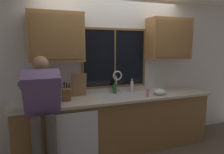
{
  "coord_description": "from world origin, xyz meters",
  "views": [
    {
      "loc": [
        -1.15,
        -3.22,
        1.72
      ],
      "look_at": [
        -0.11,
        -0.3,
        1.25
      ],
      "focal_mm": 31.66,
      "sensor_mm": 36.0,
      "label": 1
    }
  ],
  "objects_px": {
    "cutting_board": "(79,85)",
    "bottle_green_glass": "(132,86)",
    "mixing_bowl": "(159,92)",
    "bottle_tall_clear": "(115,88)",
    "knife_block": "(67,94)",
    "soap_dispenser": "(148,92)",
    "person_standing": "(43,106)"
  },
  "relations": [
    {
      "from": "soap_dispenser",
      "to": "bottle_tall_clear",
      "type": "height_order",
      "value": "bottle_tall_clear"
    },
    {
      "from": "cutting_board",
      "to": "mixing_bowl",
      "type": "bearing_deg",
      "value": -13.91
    },
    {
      "from": "knife_block",
      "to": "soap_dispenser",
      "type": "bearing_deg",
      "value": -7.83
    },
    {
      "from": "person_standing",
      "to": "soap_dispenser",
      "type": "xyz_separation_m",
      "value": [
        1.61,
        0.17,
        0.01
      ]
    },
    {
      "from": "person_standing",
      "to": "cutting_board",
      "type": "distance_m",
      "value": 0.8
    },
    {
      "from": "knife_block",
      "to": "bottle_green_glass",
      "type": "xyz_separation_m",
      "value": [
        1.17,
        0.21,
        -0.0
      ]
    },
    {
      "from": "mixing_bowl",
      "to": "bottle_tall_clear",
      "type": "distance_m",
      "value": 0.76
    },
    {
      "from": "knife_block",
      "to": "cutting_board",
      "type": "distance_m",
      "value": 0.32
    },
    {
      "from": "knife_block",
      "to": "mixing_bowl",
      "type": "bearing_deg",
      "value": -4.39
    },
    {
      "from": "person_standing",
      "to": "soap_dispenser",
      "type": "distance_m",
      "value": 1.62
    },
    {
      "from": "mixing_bowl",
      "to": "soap_dispenser",
      "type": "bearing_deg",
      "value": -167.68
    },
    {
      "from": "person_standing",
      "to": "bottle_green_glass",
      "type": "relative_size",
      "value": 6.37
    },
    {
      "from": "person_standing",
      "to": "bottle_tall_clear",
      "type": "xyz_separation_m",
      "value": [
        1.18,
        0.55,
        0.03
      ]
    },
    {
      "from": "mixing_bowl",
      "to": "soap_dispenser",
      "type": "xyz_separation_m",
      "value": [
        -0.26,
        -0.06,
        0.02
      ]
    },
    {
      "from": "bottle_green_glass",
      "to": "bottle_tall_clear",
      "type": "bearing_deg",
      "value": -179.29
    },
    {
      "from": "cutting_board",
      "to": "bottle_tall_clear",
      "type": "xyz_separation_m",
      "value": [
        0.61,
        -0.0,
        -0.1
      ]
    },
    {
      "from": "bottle_green_glass",
      "to": "bottle_tall_clear",
      "type": "relative_size",
      "value": 1.16
    },
    {
      "from": "knife_block",
      "to": "bottle_tall_clear",
      "type": "distance_m",
      "value": 0.86
    },
    {
      "from": "cutting_board",
      "to": "soap_dispenser",
      "type": "distance_m",
      "value": 1.12
    },
    {
      "from": "person_standing",
      "to": "mixing_bowl",
      "type": "relative_size",
      "value": 7.61
    },
    {
      "from": "person_standing",
      "to": "mixing_bowl",
      "type": "xyz_separation_m",
      "value": [
        1.87,
        0.23,
        -0.01
      ]
    },
    {
      "from": "mixing_bowl",
      "to": "cutting_board",
      "type": "bearing_deg",
      "value": 166.09
    },
    {
      "from": "soap_dispenser",
      "to": "bottle_green_glass",
      "type": "distance_m",
      "value": 0.39
    },
    {
      "from": "knife_block",
      "to": "person_standing",
      "type": "bearing_deg",
      "value": -134.53
    },
    {
      "from": "knife_block",
      "to": "cutting_board",
      "type": "height_order",
      "value": "cutting_board"
    },
    {
      "from": "cutting_board",
      "to": "bottle_green_glass",
      "type": "height_order",
      "value": "cutting_board"
    },
    {
      "from": "bottle_tall_clear",
      "to": "soap_dispenser",
      "type": "bearing_deg",
      "value": -41.19
    },
    {
      "from": "knife_block",
      "to": "bottle_tall_clear",
      "type": "relative_size",
      "value": 1.47
    },
    {
      "from": "cutting_board",
      "to": "mixing_bowl",
      "type": "xyz_separation_m",
      "value": [
        1.3,
        -0.32,
        -0.14
      ]
    },
    {
      "from": "knife_block",
      "to": "bottle_green_glass",
      "type": "relative_size",
      "value": 1.28
    },
    {
      "from": "soap_dispenser",
      "to": "bottle_tall_clear",
      "type": "bearing_deg",
      "value": 138.81
    },
    {
      "from": "knife_block",
      "to": "bottle_tall_clear",
      "type": "xyz_separation_m",
      "value": [
        0.84,
        0.2,
        -0.02
      ]
    }
  ]
}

